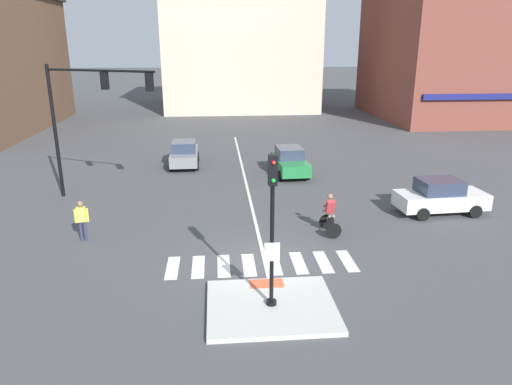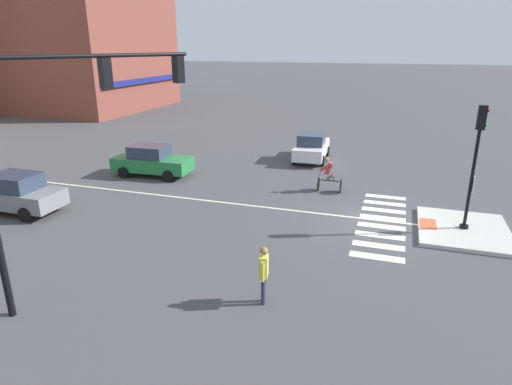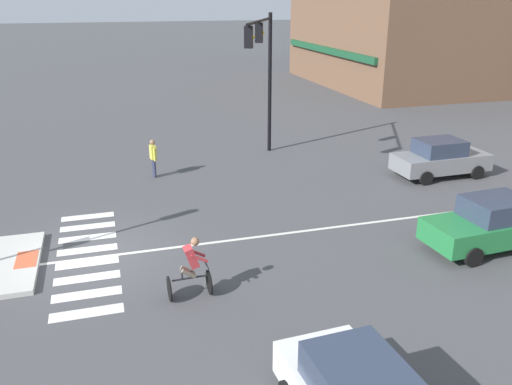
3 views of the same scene
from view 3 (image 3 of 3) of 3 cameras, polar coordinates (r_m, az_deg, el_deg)
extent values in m
plane|color=#474749|center=(16.88, -17.05, -6.51)|extent=(300.00, 300.00, 0.00)
cube|color=#DB5B38|center=(16.99, -23.53, -6.62)|extent=(1.10, 0.60, 0.01)
cube|color=silver|center=(19.78, -17.70, -2.50)|extent=(0.44, 1.80, 0.01)
cube|color=silver|center=(18.94, -17.71, -3.54)|extent=(0.44, 1.80, 0.01)
cube|color=silver|center=(18.11, -17.72, -4.67)|extent=(0.44, 1.80, 0.01)
cube|color=silver|center=(17.29, -17.73, -5.90)|extent=(0.44, 1.80, 0.01)
cube|color=silver|center=(16.48, -17.75, -7.26)|extent=(0.44, 1.80, 0.01)
cube|color=silver|center=(15.68, -17.76, -8.76)|extent=(0.44, 1.80, 0.01)
cube|color=silver|center=(14.89, -17.78, -10.43)|extent=(0.44, 1.80, 0.01)
cube|color=silver|center=(14.12, -17.80, -12.27)|extent=(0.44, 1.80, 0.01)
cube|color=silver|center=(19.16, 14.28, -2.90)|extent=(0.14, 28.00, 0.01)
cylinder|color=black|center=(26.23, 1.50, 11.58)|extent=(0.18, 0.18, 6.66)
cylinder|color=black|center=(22.95, 0.45, 18.04)|extent=(5.46, 2.73, 0.11)
cube|color=black|center=(22.68, 0.33, 16.87)|extent=(0.37, 0.38, 0.80)
sphere|color=gold|center=(22.66, 0.77, 16.86)|extent=(0.12, 0.12, 0.12)
cube|color=black|center=(20.32, -0.81, 16.43)|extent=(0.37, 0.38, 0.80)
sphere|color=gold|center=(20.29, -0.32, 16.43)|extent=(0.12, 0.12, 0.12)
cube|color=brown|center=(50.79, 19.06, 17.80)|extent=(18.81, 20.30, 11.80)
cube|color=#194C2D|center=(45.93, 7.65, 15.00)|extent=(16.93, 0.30, 0.50)
cube|color=slate|center=(24.24, 19.32, 3.16)|extent=(1.78, 4.13, 0.70)
cube|color=#2D384C|center=(23.97, 19.21, 4.66)|extent=(1.52, 1.93, 0.64)
cylinder|color=black|center=(25.72, 20.44, 3.17)|extent=(0.19, 0.60, 0.60)
cylinder|color=black|center=(24.50, 22.75, 2.02)|extent=(0.19, 0.60, 0.60)
cylinder|color=black|center=(24.28, 15.65, 2.72)|extent=(0.19, 0.60, 0.60)
cylinder|color=black|center=(22.98, 17.86, 1.48)|extent=(0.19, 0.60, 0.60)
cube|color=#237A3D|center=(17.87, 23.91, -3.59)|extent=(1.91, 4.18, 0.70)
cube|color=#2D384C|center=(17.73, 24.58, -1.53)|extent=(1.58, 1.98, 0.64)
cylinder|color=black|center=(16.65, 22.41, -6.45)|extent=(0.21, 0.61, 0.60)
cylinder|color=black|center=(17.78, 18.94, -4.26)|extent=(0.21, 0.61, 0.60)
cylinder|color=black|center=(19.38, 24.90, -3.02)|extent=(0.21, 0.61, 0.60)
cube|color=#2D384C|center=(9.63, 11.24, -19.28)|extent=(1.98, 1.58, 0.64)
cylinder|color=black|center=(11.35, 11.72, -18.83)|extent=(0.61, 0.21, 0.60)
cylinder|color=black|center=(14.15, -5.08, -9.63)|extent=(0.66, 0.06, 0.66)
cylinder|color=black|center=(13.99, -9.33, -10.23)|extent=(0.66, 0.06, 0.66)
cylinder|color=black|center=(13.95, -7.23, -9.15)|extent=(0.08, 0.89, 0.05)
cylinder|color=black|center=(13.83, -8.00, -8.61)|extent=(0.04, 0.04, 0.30)
cylinder|color=black|center=(13.88, -5.35, -7.80)|extent=(0.44, 0.05, 0.04)
cylinder|color=#6B6051|center=(13.93, -7.41, -8.37)|extent=(0.13, 0.40, 0.33)
cylinder|color=#6B6051|center=(13.79, -7.28, -8.67)|extent=(0.13, 0.40, 0.33)
cube|color=#B73338|center=(13.67, -7.02, -6.89)|extent=(0.35, 0.39, 0.60)
sphere|color=#936B4C|center=(13.51, -6.59, -5.28)|extent=(0.22, 0.22, 0.22)
cylinder|color=#B73338|center=(13.84, -6.42, -6.50)|extent=(0.10, 0.46, 0.31)
cylinder|color=#B73338|center=(13.56, -6.13, -7.08)|extent=(0.10, 0.46, 0.31)
cylinder|color=#2D334C|center=(23.16, -10.89, 2.56)|extent=(0.12, 0.12, 0.82)
cylinder|color=#2D334C|center=(23.31, -11.00, 2.66)|extent=(0.12, 0.12, 0.82)
cube|color=#DBD64C|center=(23.03, -11.06, 4.29)|extent=(0.39, 0.28, 0.60)
cylinder|color=#DBD64C|center=(22.83, -10.89, 4.03)|extent=(0.09, 0.09, 0.56)
cylinder|color=#DBD64C|center=(23.25, -11.21, 4.31)|extent=(0.09, 0.09, 0.56)
sphere|color=#936B4C|center=(22.91, -11.14, 5.35)|extent=(0.22, 0.22, 0.22)
camera|label=1|loc=(23.15, -62.00, 10.36)|focal=32.82mm
camera|label=2|loc=(32.05, -19.46, 18.22)|focal=30.86mm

